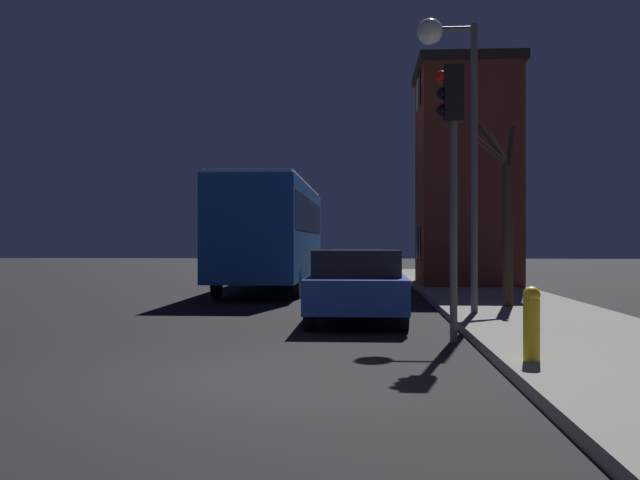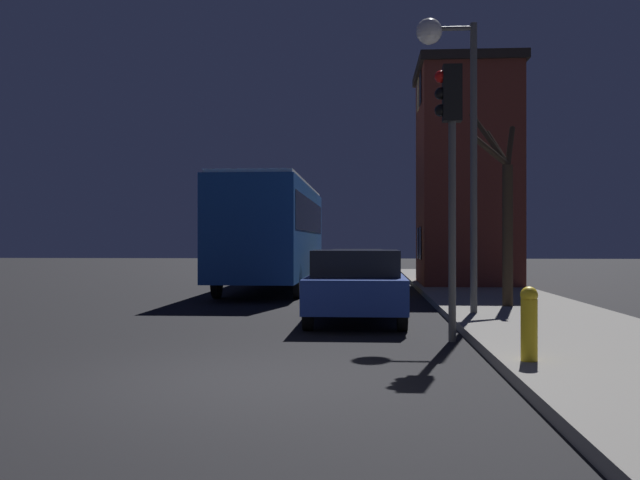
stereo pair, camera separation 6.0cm
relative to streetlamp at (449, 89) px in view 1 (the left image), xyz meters
The scene contains 9 objects.
ground_plane 8.71m from the streetlamp, 115.90° to the right, with size 120.00×120.00×0.00m, color black.
brick_building 10.44m from the streetlamp, 80.26° to the left, with size 3.45×4.25×7.57m.
streetlamp is the anchor object (origin of this frame).
traffic_light 3.58m from the streetlamp, 95.91° to the right, with size 0.43×0.24×4.41m.
bare_tree 3.21m from the streetlamp, 48.72° to the left, with size 1.21×1.24×4.42m.
bus 10.29m from the streetlamp, 118.62° to the left, with size 2.49×10.86×3.50m.
car_near_lane 4.44m from the streetlamp, 159.44° to the right, with size 1.86×3.88×1.43m.
car_mid_lane 9.25m from the streetlamp, 103.76° to the left, with size 1.81×3.95×1.36m.
fire_hydrant 7.19m from the streetlamp, 87.01° to the right, with size 0.21×0.21×0.91m.
Camera 1 is at (1.49, -8.09, 1.59)m, focal length 40.00 mm.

